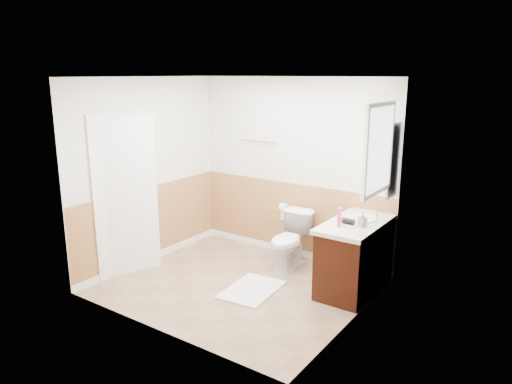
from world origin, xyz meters
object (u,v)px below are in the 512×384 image
Objects in this scene: toilet at (289,241)px; soap_dispenser at (362,220)px; lotion_bottle at (339,217)px; vanity_cabinet at (355,258)px; bath_mat at (252,290)px.

soap_dispenser is at bearing -18.71° from toilet.
vanity_cabinet is at bearing 69.65° from lotion_bottle.
soap_dispenser is at bearing 28.47° from bath_mat.
soap_dispenser reaches higher than bath_mat.
bath_mat is at bearing -143.64° from vanity_cabinet.
lotion_bottle is at bearing 27.27° from bath_mat.
lotion_bottle reaches higher than vanity_cabinet.
vanity_cabinet is (0.99, 0.73, 0.39)m from bath_mat.
vanity_cabinet is at bearing 133.50° from soap_dispenser.
vanity_cabinet is at bearing 36.36° from bath_mat.
toilet is at bearing 90.00° from bath_mat.
toilet is 0.68× the size of vanity_cabinet.
lotion_bottle is at bearing -146.93° from soap_dispenser.
lotion_bottle reaches higher than soap_dispenser.
lotion_bottle reaches higher than toilet.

